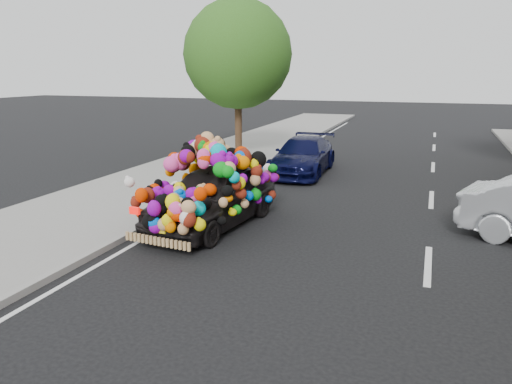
{
  "coord_description": "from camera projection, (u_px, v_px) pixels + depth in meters",
  "views": [
    {
      "loc": [
        3.49,
        -8.95,
        3.4
      ],
      "look_at": [
        -0.01,
        0.9,
        0.86
      ],
      "focal_mm": 35.0,
      "sensor_mm": 36.0,
      "label": 1
    }
  ],
  "objects": [
    {
      "name": "ground",
      "position": [
        241.0,
        243.0,
        10.13
      ],
      "size": [
        100.0,
        100.0,
        0.0
      ],
      "primitive_type": "plane",
      "color": "black",
      "rests_on": "ground"
    },
    {
      "name": "sidewalk",
      "position": [
        68.0,
        220.0,
        11.52
      ],
      "size": [
        4.0,
        60.0,
        0.12
      ],
      "primitive_type": "cube",
      "color": "gray",
      "rests_on": "ground"
    },
    {
      "name": "kerb",
      "position": [
        141.0,
        228.0,
        10.88
      ],
      "size": [
        0.15,
        60.0,
        0.13
      ],
      "primitive_type": "cube",
      "color": "gray",
      "rests_on": "ground"
    },
    {
      "name": "lane_markings",
      "position": [
        428.0,
        265.0,
        8.96
      ],
      "size": [
        6.0,
        50.0,
        0.01
      ],
      "primitive_type": null,
      "color": "silver",
      "rests_on": "ground"
    },
    {
      "name": "tree_near_sidewalk",
      "position": [
        238.0,
        54.0,
        19.11
      ],
      "size": [
        4.2,
        4.2,
        6.13
      ],
      "color": "#332114",
      "rests_on": "ground"
    },
    {
      "name": "plush_art_car",
      "position": [
        212.0,
        181.0,
        11.07
      ],
      "size": [
        2.44,
        4.38,
        2.01
      ],
      "rotation": [
        0.0,
        0.0,
        -0.12
      ],
      "color": "black",
      "rests_on": "ground"
    },
    {
      "name": "navy_sedan",
      "position": [
        303.0,
        156.0,
        16.88
      ],
      "size": [
        1.78,
        4.2,
        1.21
      ],
      "primitive_type": "imported",
      "rotation": [
        0.0,
        0.0,
        0.02
      ],
      "color": "black",
      "rests_on": "ground"
    }
  ]
}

